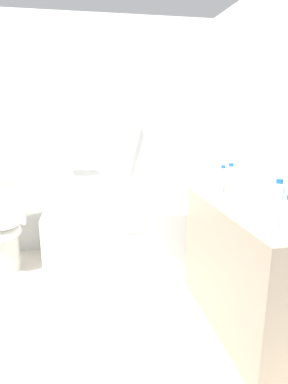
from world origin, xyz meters
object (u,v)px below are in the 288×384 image
at_px(water_bottle_0, 230,180).
at_px(water_bottle_2, 277,205).
at_px(drinking_glass_1, 285,214).
at_px(sink_basin, 260,206).
at_px(drinking_glass_2, 220,187).
at_px(toilet, 4,230).
at_px(water_bottle_1, 223,178).
at_px(drinking_glass_0, 234,192).
at_px(bathtub, 133,230).

distance_m(water_bottle_0, water_bottle_2, 0.68).
xyz_separation_m(water_bottle_2, drinking_glass_1, (0.09, 0.05, -0.07)).
distance_m(sink_basin, drinking_glass_2, 0.47).
bearing_deg(sink_basin, toilet, 145.77).
xyz_separation_m(toilet, water_bottle_1, (1.81, -0.68, 0.56)).
relative_size(water_bottle_2, drinking_glass_0, 2.57).
relative_size(water_bottle_0, drinking_glass_2, 2.74).
bearing_deg(drinking_glass_0, sink_basin, -80.45).
bearing_deg(water_bottle_1, sink_basin, -89.61).
relative_size(bathtub, sink_basin, 5.06).
relative_size(water_bottle_2, drinking_glass_2, 3.06).
height_order(drinking_glass_0, drinking_glass_2, drinking_glass_0).
bearing_deg(drinking_glass_2, bathtub, 124.38).
relative_size(toilet, sink_basin, 2.23).
height_order(water_bottle_0, drinking_glass_1, water_bottle_0).
distance_m(toilet, water_bottle_0, 2.07).
xyz_separation_m(sink_basin, drinking_glass_0, (-0.05, 0.27, 0.02)).
bearing_deg(drinking_glass_1, water_bottle_2, -149.67).
height_order(bathtub, water_bottle_1, bathtub).
bearing_deg(sink_basin, water_bottle_2, -104.81).
bearing_deg(water_bottle_2, drinking_glass_1, 30.33).
distance_m(water_bottle_0, drinking_glass_0, 0.13).
relative_size(water_bottle_0, drinking_glass_0, 2.30).
xyz_separation_m(bathtub, water_bottle_2, (0.53, -1.55, 0.68)).
bearing_deg(water_bottle_0, drinking_glass_2, 119.05).
distance_m(water_bottle_2, drinking_glass_1, 0.12).
distance_m(bathtub, water_bottle_1, 1.13).
height_order(toilet, water_bottle_0, water_bottle_0).
distance_m(sink_basin, drinking_glass_0, 0.28).
bearing_deg(drinking_glass_0, water_bottle_0, 78.15).
height_order(bathtub, drinking_glass_0, bathtub).
relative_size(water_bottle_2, drinking_glass_1, 2.66).
xyz_separation_m(toilet, water_bottle_0, (1.79, -0.85, 0.58)).
relative_size(water_bottle_1, drinking_glass_0, 1.87).
bearing_deg(sink_basin, drinking_glass_1, -87.56).
height_order(water_bottle_1, drinking_glass_2, water_bottle_1).
bearing_deg(water_bottle_1, water_bottle_2, -94.91).
relative_size(bathtub, water_bottle_1, 9.07).
xyz_separation_m(bathtub, toilet, (-1.20, -0.02, 0.09)).
bearing_deg(bathtub, sink_basin, -64.20).
relative_size(toilet, drinking_glass_2, 8.90).
height_order(toilet, drinking_glass_1, drinking_glass_1).
distance_m(bathtub, toilet, 1.21).
xyz_separation_m(water_bottle_0, drinking_glass_1, (0.03, -0.62, -0.06)).
relative_size(sink_basin, water_bottle_0, 1.45).
bearing_deg(toilet, drinking_glass_0, 57.87).
xyz_separation_m(water_bottle_0, drinking_glass_0, (-0.02, -0.12, -0.06)).
distance_m(toilet, drinking_glass_2, 1.98).
distance_m(bathtub, water_bottle_2, 1.77).
distance_m(bathtub, sink_basin, 1.52).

